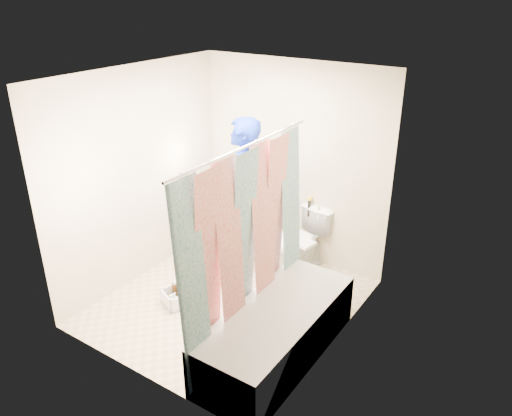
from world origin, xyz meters
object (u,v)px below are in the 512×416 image
Objects in this scene: plumber at (242,197)px; toilet at (302,241)px; bathtub at (277,331)px; cleaning_caddy at (175,299)px.

toilet is at bearing 99.28° from plumber.
plumber is (-0.61, -0.36, 0.55)m from toilet.
cleaning_caddy is at bearing 177.09° from bathtub.
bathtub is at bearing 20.05° from cleaning_caddy.
bathtub is 1.74m from plumber.
toilet is 0.40× the size of plumber.
cleaning_caddy is at bearing -106.99° from toilet.
toilet reaches higher than cleaning_caddy.
plumber is at bearing 105.11° from cleaning_caddy.
cleaning_caddy is (-0.14, -1.04, -0.84)m from plumber.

